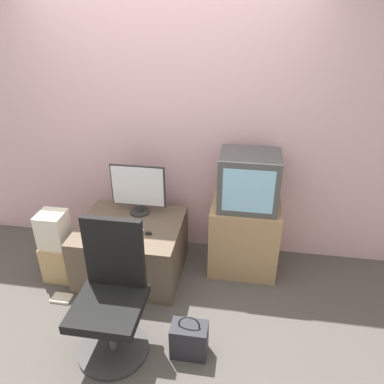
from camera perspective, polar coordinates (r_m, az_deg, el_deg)
The scene contains 13 objects.
ground_plane at distance 3.10m, azimuth -8.57°, elevation -21.10°, with size 12.00×12.00×0.00m, color #4C4742.
wall_back at distance 3.48m, azimuth -3.72°, elevation 10.61°, with size 4.40×0.05×2.60m.
desk at distance 3.53m, azimuth -9.14°, elevation -8.48°, with size 0.91×0.80×0.52m.
side_stand at distance 3.54m, azimuth 7.91°, elevation -6.64°, with size 0.61×0.51×0.68m.
main_monitor at distance 3.43m, azimuth -8.20°, elevation 0.43°, with size 0.51×0.18×0.48m.
keyboard at distance 3.29m, azimuth -10.19°, elevation -5.90°, with size 0.31×0.10×0.01m.
mouse at distance 3.22m, azimuth -6.66°, elevation -6.25°, with size 0.06×0.04×0.02m.
crt_tv at distance 3.23m, azimuth 8.65°, elevation 1.71°, with size 0.51×0.41×0.49m.
office_chair at distance 2.78m, azimuth -12.19°, elevation -15.79°, with size 0.51×0.51×1.01m.
cardboard_box_lower at distance 3.68m, azimuth -19.53°, elevation -9.76°, with size 0.25×0.25×0.36m.
cardboard_box_upper at distance 3.50m, azimuth -20.39°, elevation -5.36°, with size 0.23×0.23×0.32m.
handbag at distance 2.88m, azimuth -0.43°, elevation -21.54°, with size 0.26×0.17×0.36m.
book at distance 3.53m, azimuth -19.21°, elevation -15.05°, with size 0.17×0.11×0.02m.
Camera 1 is at (0.74, -1.92, 2.32)m, focal length 35.00 mm.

